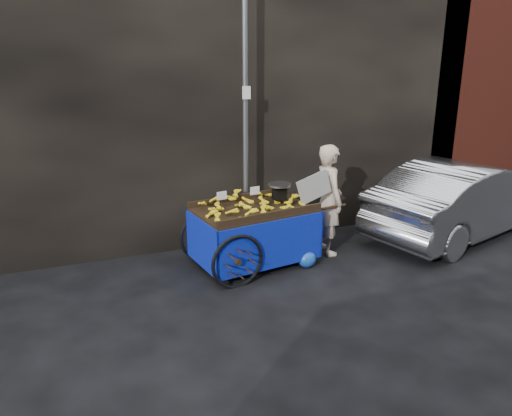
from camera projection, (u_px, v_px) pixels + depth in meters
name	position (u px, v px, depth m)	size (l,w,h in m)	color
ground	(259.00, 285.00, 6.62)	(80.00, 80.00, 0.00)	black
building_wall	(224.00, 80.00, 8.30)	(13.50, 2.00, 5.00)	black
street_pole	(245.00, 120.00, 7.27)	(0.12, 0.10, 4.00)	slate
banana_cart	(251.00, 215.00, 7.05)	(2.37, 1.34, 1.22)	black
vendor	(328.00, 200.00, 7.47)	(0.88, 0.63, 1.68)	beige
plastic_bag	(307.00, 259.00, 7.14)	(0.27, 0.22, 0.24)	#184CB7
parked_car	(464.00, 198.00, 8.29)	(1.33, 3.81, 1.25)	#A5A7AC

